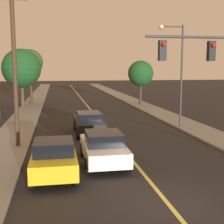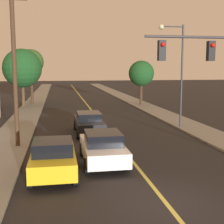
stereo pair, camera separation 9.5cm
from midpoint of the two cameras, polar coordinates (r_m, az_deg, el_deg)
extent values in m
plane|color=black|center=(10.86, 10.09, -16.39)|extent=(200.00, 200.00, 0.00)
cube|color=black|center=(45.61, -5.67, 2.44)|extent=(10.35, 80.00, 0.01)
cube|color=#D1C14C|center=(45.61, -5.67, 2.45)|extent=(0.16, 76.00, 0.00)
cube|color=gray|center=(45.56, -13.75, 2.31)|extent=(2.50, 80.00, 0.12)
cube|color=gray|center=(46.54, 2.25, 2.65)|extent=(2.50, 80.00, 0.12)
cube|color=white|center=(14.80, -1.79, -6.88)|extent=(1.84, 4.32, 0.64)
cube|color=black|center=(14.49, -1.71, -4.77)|extent=(1.62, 1.94, 0.55)
cylinder|color=black|center=(16.08, -5.59, -6.88)|extent=(0.22, 0.67, 0.67)
cylinder|color=black|center=(16.30, 0.58, -6.63)|extent=(0.22, 0.67, 0.67)
cylinder|color=black|center=(13.52, -4.67, -9.79)|extent=(0.22, 0.67, 0.67)
cylinder|color=black|center=(13.78, 2.68, -9.42)|extent=(0.22, 0.67, 0.67)
cube|color=black|center=(21.30, -4.42, -2.19)|extent=(1.75, 4.82, 0.69)
cube|color=black|center=(21.01, -4.38, -0.72)|extent=(1.54, 2.17, 0.48)
cylinder|color=black|center=(22.76, -6.87, -2.44)|extent=(0.22, 0.68, 0.68)
cylinder|color=black|center=(22.91, -2.71, -2.32)|extent=(0.22, 0.68, 0.68)
cylinder|color=black|center=(19.83, -6.36, -4.00)|extent=(0.22, 0.68, 0.68)
cylinder|color=black|center=(20.01, -1.60, -3.84)|extent=(0.22, 0.68, 0.68)
cube|color=gold|center=(13.28, -10.76, -8.60)|extent=(1.79, 3.91, 0.66)
cube|color=black|center=(12.98, -10.83, -6.27)|extent=(1.58, 1.76, 0.53)
cylinder|color=black|center=(14.58, -14.06, -8.54)|extent=(0.22, 0.73, 0.73)
cylinder|color=black|center=(14.55, -7.29, -8.39)|extent=(0.22, 0.73, 0.73)
cylinder|color=black|center=(12.28, -14.83, -11.75)|extent=(0.22, 0.73, 0.73)
cylinder|color=black|center=(12.25, -6.70, -11.58)|extent=(0.22, 0.73, 0.73)
cylinder|color=#333338|center=(15.05, 15.81, 13.02)|extent=(5.22, 0.12, 0.12)
cube|color=black|center=(15.24, 17.51, 10.59)|extent=(0.32, 0.28, 0.90)
sphere|color=red|center=(15.09, 17.88, 11.54)|extent=(0.20, 0.20, 0.20)
cube|color=black|center=(14.31, 8.99, 11.04)|extent=(0.32, 0.28, 0.90)
sphere|color=red|center=(14.16, 9.25, 12.07)|extent=(0.20, 0.20, 0.20)
cylinder|color=#333338|center=(23.59, 12.47, 6.34)|extent=(0.14, 0.14, 7.42)
cylinder|color=#333338|center=(23.46, 10.83, 15.09)|extent=(1.64, 0.09, 0.09)
sphere|color=beige|center=(23.18, 8.86, 15.10)|extent=(0.36, 0.36, 0.36)
cylinder|color=#422D1E|center=(17.97, -17.52, 7.53)|extent=(0.24, 0.24, 8.59)
cylinder|color=#4C3823|center=(36.59, -16.12, 3.13)|extent=(0.34, 0.34, 2.78)
sphere|color=#19471E|center=(36.47, -16.30, 7.69)|extent=(4.33, 4.33, 4.33)
cylinder|color=#3D2B1C|center=(39.47, -14.67, 4.39)|extent=(0.35, 0.35, 3.97)
sphere|color=#2D4C1E|center=(39.40, -14.83, 8.83)|extent=(3.08, 3.08, 3.08)
cylinder|color=#3D2B1C|center=(37.24, 5.14, 3.40)|extent=(0.33, 0.33, 2.65)
sphere|color=#19471E|center=(37.12, 5.18, 7.06)|extent=(3.00, 3.00, 3.00)
camera|label=1|loc=(0.05, -90.13, -0.02)|focal=50.00mm
camera|label=2|loc=(0.05, 89.87, 0.02)|focal=50.00mm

